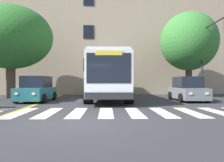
% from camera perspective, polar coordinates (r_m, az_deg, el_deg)
% --- Properties ---
extents(ground_plane, '(120.00, 120.00, 0.00)m').
position_cam_1_polar(ground_plane, '(7.48, -9.63, -10.66)').
color(ground_plane, '#303033').
extents(crosswalk, '(17.00, 3.99, 0.01)m').
position_cam_1_polar(crosswalk, '(9.88, -12.62, -8.06)').
color(crosswalk, white).
rests_on(crosswalk, ground).
extents(lane_line_yellow_inner, '(0.12, 36.00, 0.01)m').
position_cam_1_polar(lane_line_yellow_inner, '(24.01, -12.82, -3.40)').
color(lane_line_yellow_inner, gold).
rests_on(lane_line_yellow_inner, ground).
extents(lane_line_yellow_outer, '(0.12, 36.00, 0.01)m').
position_cam_1_polar(lane_line_yellow_outer, '(23.99, -12.44, -3.40)').
color(lane_line_yellow_outer, gold).
rests_on(lane_line_yellow_outer, ground).
extents(city_bus, '(3.30, 11.01, 3.22)m').
position_cam_1_polar(city_bus, '(16.64, -0.97, 1.28)').
color(city_bus, white).
rests_on(city_bus, ground).
extents(car_teal_near_lane, '(2.18, 4.15, 1.74)m').
position_cam_1_polar(car_teal_near_lane, '(15.86, -19.05, -2.18)').
color(car_teal_near_lane, '#236B70').
rests_on(car_teal_near_lane, ground).
extents(car_grey_far_lane, '(2.08, 4.00, 1.71)m').
position_cam_1_polar(car_grey_far_lane, '(16.31, 19.10, -2.18)').
color(car_grey_far_lane, slate).
rests_on(car_grey_far_lane, ground).
extents(car_tan_behind_bus, '(2.52, 5.21, 2.06)m').
position_cam_1_polar(car_tan_behind_bus, '(26.03, 0.12, -0.98)').
color(car_tan_behind_bus, tan).
rests_on(car_tan_behind_bus, ground).
extents(traffic_light_near_corner, '(0.54, 4.20, 5.93)m').
position_cam_1_polar(traffic_light_near_corner, '(17.87, 24.48, 8.52)').
color(traffic_light_near_corner, '#28282D').
rests_on(traffic_light_near_corner, ground).
extents(street_tree_curbside_large, '(6.24, 6.64, 7.57)m').
position_cam_1_polar(street_tree_curbside_large, '(21.02, 19.40, 9.67)').
color(street_tree_curbside_large, '#4C3D2D').
rests_on(street_tree_curbside_large, ground).
extents(street_tree_curbside_small, '(8.33, 7.78, 7.61)m').
position_cam_1_polar(street_tree_curbside_small, '(20.13, -24.93, 10.24)').
color(street_tree_curbside_small, '#4C3D2D').
rests_on(street_tree_curbside_small, ground).
extents(building_facade, '(39.40, 8.77, 12.41)m').
position_cam_1_polar(building_facade, '(27.71, -5.75, 9.92)').
color(building_facade, tan).
rests_on(building_facade, ground).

